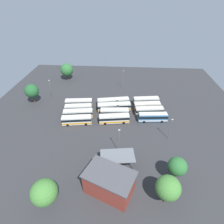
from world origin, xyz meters
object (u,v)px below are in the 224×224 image
object	(u,v)px
bus_row0_slot3	(153,117)
bus_row1_slot3	(114,119)
bus_row1_slot1	(114,107)
bus_row1_slot2	(114,113)
tree_east_edge	(168,188)
bus_row2_slot1	(78,108)
bus_row0_slot0	(146,101)
lamp_post_mid_lot	(123,79)
bus_row2_slot3	(77,120)
tree_northeast	(177,166)
bus_row2_slot0	(79,103)
maintenance_shelter	(118,156)
lamp_post_by_building	(170,128)
bus_row1_slot0	(113,102)
bus_row0_slot2	(149,111)
depot_building	(109,182)
tree_south_edge	(67,70)
lamp_post_near_entrance	(119,140)
lamp_post_far_corner	(51,88)
bus_row0_slot1	(147,106)
bus_row2_slot2	(78,114)
tree_north_edge	(44,192)
tree_west_edge	(32,91)

from	to	relation	value
bus_row0_slot3	bus_row1_slot3	distance (m)	14.52
bus_row1_slot1	bus_row1_slot2	distance (m)	4.20
tree_east_edge	bus_row2_slot1	bearing A→B (deg)	-51.62
bus_row0_slot0	lamp_post_mid_lot	world-z (taller)	lamp_post_mid_lot
bus_row2_slot3	tree_northeast	bearing A→B (deg)	144.81
bus_row1_slot1	bus_row2_slot0	xyz separation A→B (m)	(15.03, -1.91, -0.00)
bus_row0_slot0	bus_row2_slot0	xyz separation A→B (m)	(28.40, 3.68, 0.00)
bus_row0_slot0	maintenance_shelter	world-z (taller)	maintenance_shelter
bus_row1_slot2	tree_east_edge	world-z (taller)	tree_east_edge
bus_row1_slot2	lamp_post_by_building	bearing A→B (deg)	148.43
bus_row1_slot0	bus_row2_slot3	world-z (taller)	same
bus_row0_slot2	maintenance_shelter	xyz separation A→B (m)	(11.39, 25.94, 2.02)
bus_row2_slot0	lamp_post_mid_lot	distance (m)	26.34
depot_building	lamp_post_by_building	bearing A→B (deg)	-131.96
bus_row1_slot1	bus_row0_slot3	bearing A→B (deg)	157.49
bus_row1_slot2	tree_south_edge	bearing A→B (deg)	-50.25
bus_row2_slot0	bus_row0_slot3	bearing A→B (deg)	164.88
lamp_post_near_entrance	lamp_post_far_corner	distance (m)	44.41
bus_row1_slot0	lamp_post_mid_lot	xyz separation A→B (m)	(-3.80, -16.86, 3.19)
bus_row0_slot1	bus_row1_slot3	world-z (taller)	same
bus_row0_slot0	bus_row2_slot2	bearing A→B (deg)	22.98
lamp_post_near_entrance	tree_south_edge	world-z (taller)	tree_south_edge
depot_building	lamp_post_near_entrance	xyz separation A→B (m)	(-1.77, -13.25, 1.56)
bus_row2_slot2	lamp_post_mid_lot	size ratio (longest dim) A/B	1.24
lamp_post_mid_lot	tree_north_edge	xyz separation A→B (m)	(16.11, 61.27, 0.14)
lamp_post_by_building	tree_west_edge	world-z (taller)	tree_west_edge
tree_north_edge	lamp_post_near_entrance	bearing A→B (deg)	-130.89
lamp_post_near_entrance	bus_row1_slot2	bearing A→B (deg)	-82.56
bus_row2_slot2	lamp_post_by_building	xyz separation A→B (m)	(-32.68, 9.86, 2.64)
bus_row0_slot1	bus_row2_slot2	world-z (taller)	same
bus_row0_slot1	tree_south_edge	distance (m)	49.16
bus_row0_slot3	tree_west_edge	xyz separation A→B (m)	(50.03, -9.70, 4.09)
depot_building	lamp_post_mid_lot	distance (m)	56.54
bus_row2_slot0	tree_west_edge	xyz separation A→B (m)	(20.12, -1.63, 4.09)
bus_row2_slot1	tree_south_edge	xyz separation A→B (m)	(12.93, -31.11, 3.71)
bus_row1_slot3	tree_east_edge	world-z (taller)	tree_east_edge
bus_row0_slot1	tree_west_edge	size ratio (longest dim) A/B	1.24
bus_row0_slot2	tree_west_edge	world-z (taller)	tree_west_edge
bus_row2_slot1	tree_west_edge	xyz separation A→B (m)	(20.87, -5.70, 4.10)
bus_row1_slot0	lamp_post_mid_lot	bearing A→B (deg)	-102.70
bus_row1_slot1	tree_west_edge	distance (m)	35.56
tree_south_edge	tree_west_edge	size ratio (longest dim) A/B	1.01
bus_row2_slot3	tree_east_edge	size ratio (longest dim) A/B	1.31
depot_building	tree_north_edge	size ratio (longest dim) A/B	1.68
bus_row0_slot0	lamp_post_mid_lot	bearing A→B (deg)	-56.02
bus_row0_slot3	tree_west_edge	bearing A→B (deg)	-10.98
bus_row2_slot0	bus_row1_slot2	bearing A→B (deg)	158.40
bus_row1_slot2	tree_east_edge	distance (m)	36.71
lamp_post_near_entrance	bus_row0_slot1	bearing A→B (deg)	-113.86
lamp_post_near_entrance	tree_north_edge	distance (m)	23.89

